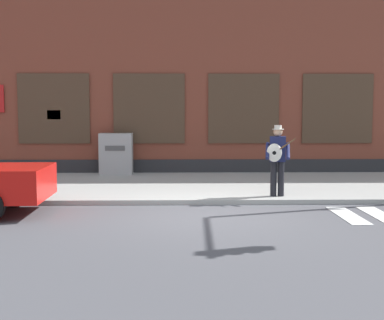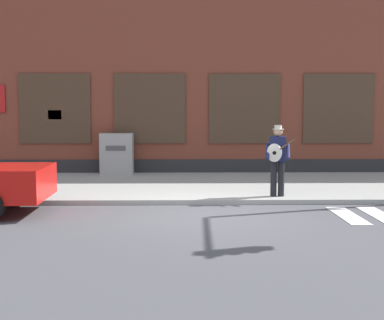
% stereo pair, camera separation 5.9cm
% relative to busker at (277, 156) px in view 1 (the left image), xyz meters
% --- Properties ---
extents(ground_plane, '(160.00, 160.00, 0.00)m').
position_rel_busker_xyz_m(ground_plane, '(-1.80, -1.82, -1.09)').
color(ground_plane, '#4C4C51').
extents(sidewalk, '(28.00, 5.53, 0.12)m').
position_rel_busker_xyz_m(sidewalk, '(-1.80, 2.25, -1.03)').
color(sidewalk, '#9E9E99').
rests_on(sidewalk, ground).
extents(building_backdrop, '(28.00, 4.06, 7.50)m').
position_rel_busker_xyz_m(building_backdrop, '(-1.80, 7.00, 2.66)').
color(building_backdrop, brown).
rests_on(building_backdrop, ground).
extents(busker, '(0.72, 0.60, 1.71)m').
position_rel_busker_xyz_m(busker, '(0.00, 0.00, 0.00)').
color(busker, black).
rests_on(busker, sidewalk).
extents(utility_box, '(1.05, 0.57, 1.33)m').
position_rel_busker_xyz_m(utility_box, '(-4.41, 4.56, -0.31)').
color(utility_box, '#9E9E9E').
rests_on(utility_box, sidewalk).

